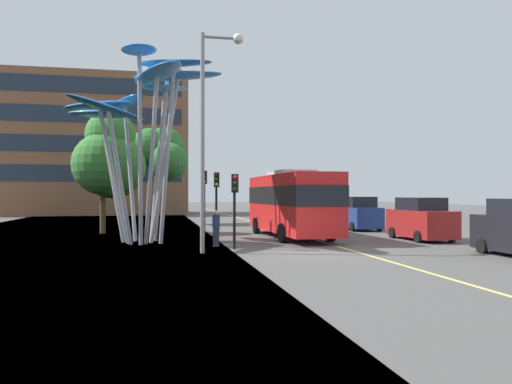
# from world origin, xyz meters

# --- Properties ---
(ground) EXTENTS (120.00, 240.00, 0.10)m
(ground) POSITION_xyz_m (-0.69, 0.00, -0.05)
(ground) COLOR #54514F
(red_bus) EXTENTS (2.98, 9.97, 3.67)m
(red_bus) POSITION_xyz_m (1.12, 7.33, 2.00)
(red_bus) COLOR red
(red_bus) RESTS_ON ground
(leaf_sculpture) EXTENTS (8.08, 8.83, 9.44)m
(leaf_sculpture) POSITION_xyz_m (-6.81, 5.76, 7.10)
(leaf_sculpture) COLOR #9EA0A5
(leaf_sculpture) RESTS_ON ground
(traffic_light_kerb_near) EXTENTS (0.28, 0.42, 3.26)m
(traffic_light_kerb_near) POSITION_xyz_m (-2.84, 2.13, 2.37)
(traffic_light_kerb_near) COLOR black
(traffic_light_kerb_near) RESTS_ON ground
(traffic_light_kerb_far) EXTENTS (0.28, 0.42, 3.57)m
(traffic_light_kerb_far) POSITION_xyz_m (-2.95, 7.76, 2.59)
(traffic_light_kerb_far) COLOR black
(traffic_light_kerb_far) RESTS_ON ground
(traffic_light_island_mid) EXTENTS (0.28, 0.42, 3.81)m
(traffic_light_island_mid) POSITION_xyz_m (-3.28, 11.11, 2.75)
(traffic_light_island_mid) COLOR black
(traffic_light_island_mid) RESTS_ON ground
(car_parked_mid) EXTENTS (2.02, 4.35, 2.21)m
(car_parked_mid) POSITION_xyz_m (7.33, 4.51, 1.05)
(car_parked_mid) COLOR maroon
(car_parked_mid) RESTS_ON ground
(car_parked_far) EXTENTS (2.06, 3.92, 2.21)m
(car_parked_far) POSITION_xyz_m (7.05, 11.88, 1.04)
(car_parked_far) COLOR navy
(car_parked_far) RESTS_ON ground
(car_side_street) EXTENTS (2.06, 3.82, 2.16)m
(car_side_street) POSITION_xyz_m (7.61, 17.93, 1.02)
(car_side_street) COLOR maroon
(car_side_street) RESTS_ON ground
(car_far_side) EXTENTS (1.93, 4.54, 2.24)m
(car_far_side) POSITION_xyz_m (7.58, 24.89, 1.05)
(car_far_side) COLOR silver
(car_far_side) RESTS_ON ground
(street_lamp) EXTENTS (1.78, 0.44, 9.02)m
(street_lamp) POSITION_xyz_m (-3.98, 1.06, 5.63)
(street_lamp) COLOR gray
(street_lamp) RESTS_ON ground
(tree_pavement_near) EXTENTS (4.36, 4.18, 7.51)m
(tree_pavement_near) POSITION_xyz_m (-8.96, 12.09, 4.49)
(tree_pavement_near) COLOR brown
(tree_pavement_near) RESTS_ON ground
(tree_pavement_far) EXTENTS (4.43, 4.57, 7.73)m
(tree_pavement_far) POSITION_xyz_m (-5.67, 20.89, 5.77)
(tree_pavement_far) COLOR brown
(tree_pavement_far) RESTS_ON ground
(pedestrian) EXTENTS (0.34, 0.34, 1.65)m
(pedestrian) POSITION_xyz_m (-3.49, 3.49, 0.83)
(pedestrian) COLOR #2D3342
(pedestrian) RESTS_ON ground
(backdrop_building) EXTENTS (25.21, 10.78, 15.98)m
(backdrop_building) POSITION_xyz_m (-15.18, 42.54, 7.99)
(backdrop_building) COLOR brown
(backdrop_building) RESTS_ON ground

